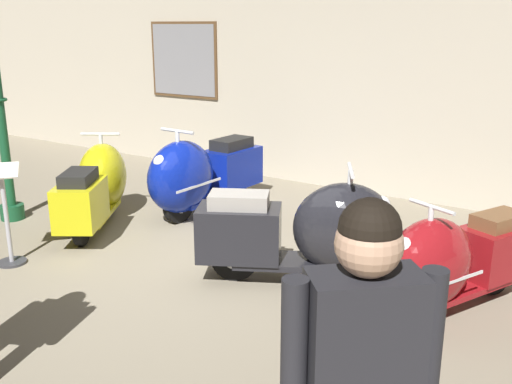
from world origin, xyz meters
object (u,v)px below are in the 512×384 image
at_px(info_stanchion, 7,224).
at_px(scooter_1, 198,175).
at_px(scooter_0, 97,185).
at_px(scooter_3, 451,261).
at_px(scooter_2, 312,231).

bearing_deg(info_stanchion, scooter_1, 75.14).
relative_size(scooter_0, scooter_1, 0.91).
distance_m(scooter_0, info_stanchion, 1.32).
bearing_deg(scooter_3, scooter_0, -64.55).
bearing_deg(scooter_3, scooter_1, -80.01).
bearing_deg(scooter_2, info_stanchion, 176.95).
xyz_separation_m(scooter_3, info_stanchion, (-3.90, -1.37, -0.03)).
distance_m(scooter_2, scooter_3, 1.21).
xyz_separation_m(scooter_0, scooter_1, (0.77, 0.92, 0.04)).
bearing_deg(scooter_0, scooter_1, -72.46).
xyz_separation_m(scooter_0, scooter_2, (2.88, -0.07, 0.02)).
relative_size(scooter_1, scooter_2, 1.03).
relative_size(scooter_3, info_stanchion, 1.62).
relative_size(scooter_1, info_stanchion, 1.85).
distance_m(scooter_0, scooter_3, 4.08).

